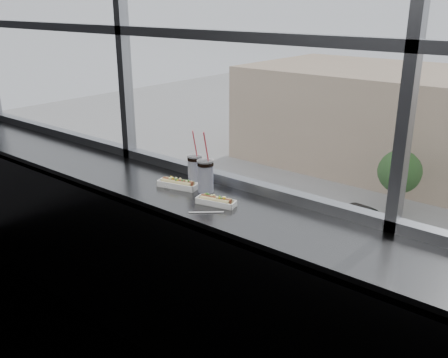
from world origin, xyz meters
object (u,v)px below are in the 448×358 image
Objects in this scene: car_far_a at (366,216)px; soda_cup_right at (206,174)px; wrapper at (168,185)px; car_near_b at (360,296)px; car_near_a at (197,233)px; hotdog_tray_right at (216,201)px; soda_cup_left at (195,168)px; hotdog_tray_left at (178,184)px; loose_straw at (206,212)px; tree_left at (400,172)px.

soda_cup_right is at bearing -152.41° from car_far_a.
wrapper is 20.38m from car_near_b.
wrapper is at bearing -152.97° from car_far_a.
car_far_a reaches higher than car_near_a.
hotdog_tray_right is 0.42m from wrapper.
car_far_a is (6.26, 8.00, 0.06)m from car_near_a.
car_near_b is at bearing 95.96° from hotdog_tray_right.
car_far_a is 8.69m from car_near_b.
soda_cup_left is 0.20m from wrapper.
car_near_a is at bearing 118.97° from hotdog_tray_left.
hotdog_tray_left reaches higher than wrapper.
wrapper reaches higher than car_near_a.
tree_left is (-8.75, 28.44, -9.16)m from loose_straw.
soda_cup_right reaches higher than car_near_b.
car_near_a is 10.16m from car_far_a.
soda_cup_right is at bearing 4.00° from hotdog_tray_left.
car_near_a is (-15.31, 16.44, -11.00)m from loose_straw.
hotdog_tray_right is 0.39m from soda_cup_left.
wrapper is (-0.45, 0.16, 0.01)m from loose_straw.
hotdog_tray_right is 0.06× the size of tree_left.
hotdog_tray_left is 0.78× the size of soda_cup_left.
hotdog_tray_right is at bearing -152.12° from car_far_a.
wrapper is 0.01× the size of car_far_a.
hotdog_tray_left is 0.04× the size of car_near_a.
car_near_b is (-5.67, 16.44, -11.08)m from loose_straw.
hotdog_tray_left is 0.37m from hotdog_tray_right.
hotdog_tray_left is 0.06m from wrapper.
car_far_a is 1.53× the size of tree_left.
loose_straw is 28.26m from car_far_a.
soda_cup_left is (0.03, 0.12, 0.08)m from hotdog_tray_left.
tree_left is (-8.72, 28.31, -9.18)m from hotdog_tray_right.
loose_straw is 0.03× the size of car_far_a.
car_near_a is 13.80m from tree_left.
car_near_b is (9.64, 0.00, -0.08)m from car_near_a.
loose_straw is (0.37, -0.31, -0.10)m from soda_cup_left.
wrapper is at bearing -73.64° from tree_left.
hotdog_tray_right reaches higher than wrapper.
tree_left is at bearing 11.20° from car_near_b.
hotdog_tray_left is 0.15m from soda_cup_left.
soda_cup_left reaches higher than wrapper.
hotdog_tray_right is at bearing -133.83° from car_near_a.
wrapper is 0.02× the size of car_near_b.
hotdog_tray_right is 1.27× the size of loose_straw.
loose_straw is 0.03× the size of car_near_b.
soda_cup_left reaches higher than car_near_a.
loose_straw is at bearing -38.62° from hotdog_tray_left.
soda_cup_left is at bearing 62.93° from hotdog_tray_left.
hotdog_tray_left is 1.42× the size of loose_straw.
tree_left is at bearing 92.91° from hotdog_tray_left.
wrapper is 0.02× the size of tree_left.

